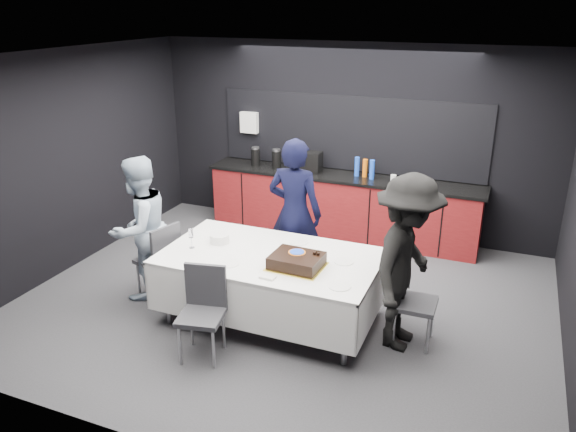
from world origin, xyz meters
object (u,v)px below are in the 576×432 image
(person_left, at_px, (140,228))
(cake_assembly, at_px, (297,261))
(plate_stack, at_px, (219,238))
(champagne_flute, at_px, (191,235))
(party_table, at_px, (270,267))
(person_center, at_px, (295,213))
(chair_right, at_px, (408,295))
(chair_near, at_px, (203,305))
(chair_left, at_px, (161,255))
(person_right, at_px, (406,264))

(person_left, bearing_deg, cake_assembly, 95.90)
(plate_stack, bearing_deg, champagne_flute, -130.77)
(party_table, height_order, person_left, person_left)
(person_center, height_order, person_left, person_center)
(person_left, bearing_deg, champagne_flute, 91.14)
(plate_stack, height_order, chair_right, chair_right)
(cake_assembly, height_order, chair_near, cake_assembly)
(chair_right, bearing_deg, cake_assembly, -164.91)
(chair_right, bearing_deg, person_left, -176.65)
(chair_near, bearing_deg, champagne_flute, 127.70)
(party_table, height_order, chair_left, chair_left)
(plate_stack, distance_m, champagne_flute, 0.34)
(champagne_flute, relative_size, chair_near, 0.24)
(person_right, bearing_deg, party_table, 98.50)
(chair_near, distance_m, person_right, 2.04)
(plate_stack, distance_m, chair_left, 0.79)
(chair_left, bearing_deg, plate_stack, 8.58)
(person_center, bearing_deg, chair_right, 153.84)
(chair_near, bearing_deg, person_right, 26.69)
(chair_right, height_order, person_center, person_center)
(cake_assembly, height_order, person_right, person_right)
(chair_right, bearing_deg, person_center, 153.39)
(plate_stack, xyz_separation_m, person_center, (0.59, 0.82, 0.10))
(chair_right, bearing_deg, champagne_flute, -172.97)
(person_left, bearing_deg, chair_left, 105.94)
(champagne_flute, height_order, chair_near, champagne_flute)
(cake_assembly, distance_m, plate_stack, 1.06)
(cake_assembly, bearing_deg, plate_stack, 166.22)
(chair_left, bearing_deg, chair_near, -37.98)
(chair_left, height_order, person_left, person_left)
(plate_stack, bearing_deg, person_left, -171.87)
(cake_assembly, distance_m, person_left, 2.01)
(chair_right, distance_m, person_left, 3.13)
(person_left, height_order, person_right, person_right)
(plate_stack, bearing_deg, cake_assembly, -13.78)
(person_center, distance_m, person_left, 1.83)
(party_table, distance_m, person_left, 1.65)
(party_table, xyz_separation_m, chair_right, (1.47, 0.13, -0.11))
(person_center, bearing_deg, chair_left, 35.59)
(party_table, bearing_deg, chair_near, -113.24)
(plate_stack, relative_size, champagne_flute, 0.97)
(person_center, bearing_deg, chair_near, 81.36)
(cake_assembly, height_order, person_center, person_center)
(champagne_flute, relative_size, person_center, 0.12)
(plate_stack, xyz_separation_m, person_right, (2.10, -0.02, 0.08))
(plate_stack, bearing_deg, chair_near, -71.44)
(person_center, height_order, person_right, person_center)
(chair_right, relative_size, person_right, 0.51)
(chair_right, distance_m, chair_near, 2.06)
(person_center, xyz_separation_m, person_left, (-1.56, -0.96, -0.07))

